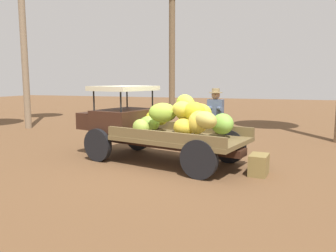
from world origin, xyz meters
The scene contains 4 objects.
ground_plane centered at (0.00, 0.00, 0.00)m, with size 60.00×60.00×0.00m, color brown.
truck centered at (0.19, -0.12, 0.93)m, with size 4.65×2.60×1.85m.
farmer centered at (-1.12, -1.18, 1.02)m, with size 0.53×0.47×1.78m.
wooden_crate centered at (-2.36, 0.36, 0.22)m, with size 0.54×0.36×0.44m, color olive.
Camera 1 is at (-2.73, 7.45, 1.99)m, focal length 35.52 mm.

